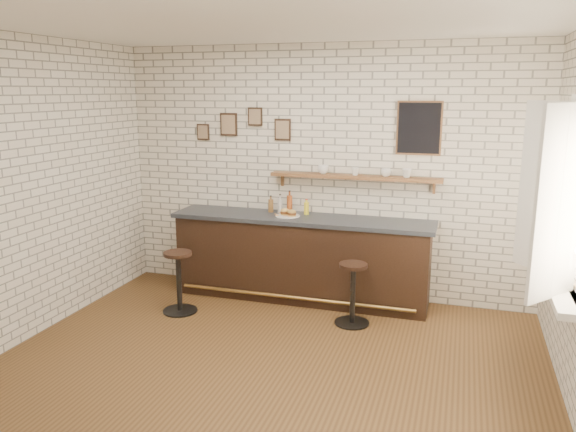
{
  "coord_description": "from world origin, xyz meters",
  "views": [
    {
      "loc": [
        1.59,
        -4.48,
        2.47
      ],
      "look_at": [
        -0.09,
        0.9,
        1.2
      ],
      "focal_mm": 35.0,
      "sensor_mm": 36.0,
      "label": 1
    }
  ],
  "objects_px": {
    "sandwich_plate": "(288,216)",
    "bitters_bottle_white": "(280,205)",
    "bitters_bottle_brown": "(271,205)",
    "shelf_cup_d": "(407,173)",
    "book_lower": "(557,284)",
    "condiment_bottle_yellow": "(306,208)",
    "ciabatta_sandwich": "(288,212)",
    "bitters_bottle_amber": "(290,204)",
    "shelf_cup_b": "(355,172)",
    "shelf_cup_c": "(386,173)",
    "bar_stool_left": "(179,280)",
    "bar_stool_right": "(353,292)",
    "book_upper": "(557,280)",
    "bar_counter": "(301,258)",
    "shelf_cup_a": "(323,169)"
  },
  "relations": [
    {
      "from": "bar_counter",
      "to": "bitters_bottle_white",
      "type": "bearing_deg",
      "value": 155.34
    },
    {
      "from": "bitters_bottle_brown",
      "to": "shelf_cup_b",
      "type": "relative_size",
      "value": 2.16
    },
    {
      "from": "bitters_bottle_brown",
      "to": "shelf_cup_b",
      "type": "bearing_deg",
      "value": 3.34
    },
    {
      "from": "bitters_bottle_brown",
      "to": "shelf_cup_d",
      "type": "distance_m",
      "value": 1.67
    },
    {
      "from": "shelf_cup_a",
      "to": "shelf_cup_b",
      "type": "bearing_deg",
      "value": -34.41
    },
    {
      "from": "shelf_cup_d",
      "to": "book_lower",
      "type": "relative_size",
      "value": 0.55
    },
    {
      "from": "ciabatta_sandwich",
      "to": "bitters_bottle_amber",
      "type": "xyz_separation_m",
      "value": [
        -0.04,
        0.17,
        0.07
      ]
    },
    {
      "from": "bar_stool_left",
      "to": "shelf_cup_d",
      "type": "bearing_deg",
      "value": 23.35
    },
    {
      "from": "condiment_bottle_yellow",
      "to": "shelf_cup_b",
      "type": "xyz_separation_m",
      "value": [
        0.57,
        0.06,
        0.45
      ]
    },
    {
      "from": "bar_stool_right",
      "to": "book_lower",
      "type": "xyz_separation_m",
      "value": [
        1.82,
        -0.87,
        0.58
      ]
    },
    {
      "from": "sandwich_plate",
      "to": "bitters_bottle_white",
      "type": "relative_size",
      "value": 1.22
    },
    {
      "from": "bar_counter",
      "to": "bitters_bottle_white",
      "type": "height_order",
      "value": "bitters_bottle_white"
    },
    {
      "from": "sandwich_plate",
      "to": "condiment_bottle_yellow",
      "type": "xyz_separation_m",
      "value": [
        0.18,
        0.17,
        0.07
      ]
    },
    {
      "from": "shelf_cup_d",
      "to": "bar_counter",
      "type": "bearing_deg",
      "value": 156.03
    },
    {
      "from": "bitters_bottle_white",
      "to": "shelf_cup_c",
      "type": "distance_m",
      "value": 1.33
    },
    {
      "from": "bar_stool_right",
      "to": "bitters_bottle_amber",
      "type": "bearing_deg",
      "value": 142.4
    },
    {
      "from": "ciabatta_sandwich",
      "to": "condiment_bottle_yellow",
      "type": "height_order",
      "value": "condiment_bottle_yellow"
    },
    {
      "from": "shelf_cup_c",
      "to": "shelf_cup_d",
      "type": "distance_m",
      "value": 0.23
    },
    {
      "from": "shelf_cup_c",
      "to": "bar_stool_left",
      "type": "bearing_deg",
      "value": 110.33
    },
    {
      "from": "shelf_cup_a",
      "to": "bar_counter",
      "type": "bearing_deg",
      "value": -170.68
    },
    {
      "from": "bar_stool_right",
      "to": "shelf_cup_b",
      "type": "height_order",
      "value": "shelf_cup_b"
    },
    {
      "from": "bar_stool_left",
      "to": "book_lower",
      "type": "bearing_deg",
      "value": -9.35
    },
    {
      "from": "shelf_cup_a",
      "to": "sandwich_plate",
      "type": "bearing_deg",
      "value": 176.81
    },
    {
      "from": "condiment_bottle_yellow",
      "to": "book_upper",
      "type": "relative_size",
      "value": 0.78
    },
    {
      "from": "shelf_cup_a",
      "to": "shelf_cup_d",
      "type": "height_order",
      "value": "shelf_cup_a"
    },
    {
      "from": "bitters_bottle_brown",
      "to": "shelf_cup_c",
      "type": "height_order",
      "value": "shelf_cup_c"
    },
    {
      "from": "condiment_bottle_yellow",
      "to": "shelf_cup_a",
      "type": "relative_size",
      "value": 1.45
    },
    {
      "from": "bitters_bottle_white",
      "to": "bar_stool_right",
      "type": "bearing_deg",
      "value": -34.28
    },
    {
      "from": "ciabatta_sandwich",
      "to": "bar_stool_right",
      "type": "xyz_separation_m",
      "value": [
        0.89,
        -0.55,
        -0.7
      ]
    },
    {
      "from": "sandwich_plate",
      "to": "shelf_cup_b",
      "type": "relative_size",
      "value": 2.97
    },
    {
      "from": "ciabatta_sandwich",
      "to": "bitters_bottle_white",
      "type": "bearing_deg",
      "value": 133.53
    },
    {
      "from": "bitters_bottle_amber",
      "to": "bar_stool_left",
      "type": "xyz_separation_m",
      "value": [
        -1.01,
        -0.96,
        -0.75
      ]
    },
    {
      "from": "condiment_bottle_yellow",
      "to": "shelf_cup_b",
      "type": "relative_size",
      "value": 2.01
    },
    {
      "from": "bitters_bottle_white",
      "to": "book_lower",
      "type": "relative_size",
      "value": 1.17
    },
    {
      "from": "shelf_cup_a",
      "to": "bitters_bottle_amber",
      "type": "bearing_deg",
      "value": 154.09
    },
    {
      "from": "bar_counter",
      "to": "shelf_cup_b",
      "type": "distance_m",
      "value": 1.21
    },
    {
      "from": "shelf_cup_b",
      "to": "book_upper",
      "type": "relative_size",
      "value": 0.39
    },
    {
      "from": "sandwich_plate",
      "to": "condiment_bottle_yellow",
      "type": "bearing_deg",
      "value": 41.88
    },
    {
      "from": "book_lower",
      "to": "shelf_cup_b",
      "type": "bearing_deg",
      "value": 127.62
    },
    {
      "from": "ciabatta_sandwich",
      "to": "bitters_bottle_amber",
      "type": "bearing_deg",
      "value": 102.48
    },
    {
      "from": "bar_counter",
      "to": "book_lower",
      "type": "relative_size",
      "value": 15.78
    },
    {
      "from": "condiment_bottle_yellow",
      "to": "book_lower",
      "type": "distance_m",
      "value": 3.0
    },
    {
      "from": "bar_counter",
      "to": "shelf_cup_b",
      "type": "bearing_deg",
      "value": 18.79
    },
    {
      "from": "sandwich_plate",
      "to": "shelf_cup_b",
      "type": "bearing_deg",
      "value": 16.66
    },
    {
      "from": "bar_counter",
      "to": "ciabatta_sandwich",
      "type": "xyz_separation_m",
      "value": [
        -0.15,
        -0.02,
        0.55
      ]
    },
    {
      "from": "bar_stool_left",
      "to": "shelf_cup_a",
      "type": "distance_m",
      "value": 2.1
    },
    {
      "from": "bar_counter",
      "to": "bitters_bottle_brown",
      "type": "bearing_deg",
      "value": 161.67
    },
    {
      "from": "bitters_bottle_amber",
      "to": "shelf_cup_d",
      "type": "xyz_separation_m",
      "value": [
        1.36,
        0.06,
        0.43
      ]
    },
    {
      "from": "ciabatta_sandwich",
      "to": "shelf_cup_b",
      "type": "height_order",
      "value": "shelf_cup_b"
    },
    {
      "from": "ciabatta_sandwich",
      "to": "shelf_cup_b",
      "type": "relative_size",
      "value": 2.41
    }
  ]
}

